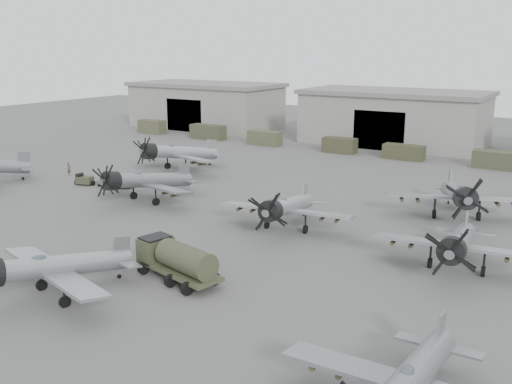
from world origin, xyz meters
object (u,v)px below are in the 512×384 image
aircraft_near_2 (410,382)px  aircraft_far_1 (458,195)px  ground_crew (69,169)px  aircraft_far_0 (175,153)px  fuel_tanker (177,258)px  aircraft_near_1 (48,268)px  tug_trailer (96,181)px  aircraft_mid_1 (143,181)px  aircraft_mid_3 (458,243)px  aircraft_mid_2 (286,207)px

aircraft_near_2 → aircraft_far_1: (-5.37, 31.47, 0.28)m
aircraft_far_1 → ground_crew: size_ratio=7.99×
aircraft_far_0 → fuel_tanker: aircraft_far_0 is taller
aircraft_near_1 → tug_trailer: bearing=147.2°
aircraft_mid_1 → tug_trailer: bearing=175.7°
aircraft_mid_3 → tug_trailer: (-41.22, 4.78, -1.65)m
aircraft_near_1 → aircraft_far_1: (17.56, 31.09, 0.29)m
aircraft_near_1 → aircraft_near_2: aircraft_near_2 is taller
aircraft_mid_2 → aircraft_far_0: aircraft_far_0 is taller
ground_crew → aircraft_far_0: bearing=-58.7°
aircraft_near_1 → aircraft_far_0: bearing=133.1°
aircraft_far_0 → aircraft_far_1: (35.53, -2.65, -0.04)m
aircraft_mid_1 → aircraft_far_1: aircraft_far_1 is taller
aircraft_near_2 → ground_crew: 56.62m
aircraft_far_1 → fuel_tanker: bearing=-138.6°
aircraft_far_0 → aircraft_far_1: aircraft_far_0 is taller
aircraft_near_2 → aircraft_far_1: size_ratio=0.89×
aircraft_near_2 → fuel_tanker: 19.45m
aircraft_near_1 → aircraft_far_0: (-17.96, 33.74, 0.33)m
aircraft_mid_2 → tug_trailer: bearing=164.6°
aircraft_near_2 → aircraft_mid_3: (-2.36, 18.40, 0.08)m
aircraft_mid_3 → aircraft_far_0: (-38.54, 15.72, 0.23)m
aircraft_near_2 → aircraft_mid_1: 39.74m
aircraft_near_1 → tug_trailer: aircraft_near_1 is taller
aircraft_near_2 → aircraft_far_1: bearing=98.8°
aircraft_mid_3 → ground_crew: bearing=165.9°
aircraft_mid_1 → aircraft_mid_2: (16.89, -0.53, -0.12)m
aircraft_near_2 → ground_crew: (-50.62, 25.33, -1.28)m
aircraft_mid_3 → tug_trailer: aircraft_mid_3 is taller
aircraft_near_1 → aircraft_far_1: size_ratio=0.89×
aircraft_far_0 → aircraft_mid_3: bearing=-7.7°
fuel_tanker → aircraft_near_2: bearing=-7.8°
aircraft_near_1 → aircraft_far_0: aircraft_far_0 is taller
fuel_tanker → tug_trailer: fuel_tanker is taller
aircraft_mid_3 → tug_trailer: size_ratio=1.75×
aircraft_mid_3 → tug_trailer: 41.53m
aircraft_far_1 → tug_trailer: bearing=171.2°
aircraft_near_2 → tug_trailer: aircraft_near_2 is taller
ground_crew → aircraft_mid_3: bearing=-109.0°
aircraft_near_1 → aircraft_mid_3: (20.58, 18.02, 0.09)m
aircraft_near_1 → fuel_tanker: bearing=69.2°
aircraft_near_1 → aircraft_mid_2: aircraft_mid_2 is taller
aircraft_far_0 → ground_crew: 13.21m
aircraft_mid_1 → aircraft_near_2: bearing=-21.1°
aircraft_mid_2 → tug_trailer: size_ratio=1.72×
aircraft_near_2 → aircraft_mid_3: aircraft_mid_3 is taller
aircraft_mid_1 → ground_crew: bearing=174.7°
fuel_tanker → ground_crew: (-32.49, 18.30, -0.72)m
aircraft_near_1 → aircraft_mid_3: aircraft_mid_3 is taller
aircraft_far_0 → fuel_tanker: 35.40m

